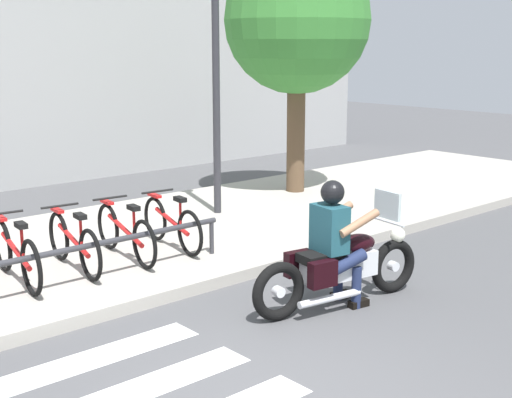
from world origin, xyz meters
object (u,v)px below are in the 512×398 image
rider (335,235)px  bicycle_6 (172,224)px  bicycle_5 (125,233)px  bike_rack (36,259)px  tree_near_rack (297,22)px  motorcycle (340,266)px  street_lamp (216,73)px  bicycle_3 (16,254)px  bicycle_4 (74,243)px

rider → bicycle_6: (-0.32, 2.67, -0.33)m
bicycle_5 → bicycle_6: bearing=-0.0°
bike_rack → tree_near_rack: tree_near_rack is taller
bike_rack → bicycle_6: bearing=14.3°
motorcycle → street_lamp: bearing=70.8°
street_lamp → tree_near_rack: bearing=10.4°
motorcycle → bicycle_6: bearing=98.4°
rider → bicycle_3: size_ratio=0.85×
bicycle_4 → bicycle_5: 0.72m
bicycle_5 → street_lamp: 3.37m
motorcycle → bicycle_6: motorcycle is taller
rider → bike_rack: (-2.49, 2.12, -0.25)m
rider → bicycle_6: rider is taller
tree_near_rack → bicycle_5: bearing=-160.8°
bicycle_3 → tree_near_rack: size_ratio=0.37×
rider → tree_near_rack: size_ratio=0.31×
tree_near_rack → bicycle_6: bearing=-157.6°
rider → tree_near_rack: tree_near_rack is taller
bicycle_5 → street_lamp: (2.48, 1.22, 1.93)m
bicycle_4 → street_lamp: size_ratio=0.42×
motorcycle → tree_near_rack: size_ratio=0.49×
bicycle_5 → tree_near_rack: tree_near_rack is taller
bicycle_4 → bicycle_5: bearing=0.0°
motorcycle → bicycle_5: (-1.12, 2.69, 0.03)m
bicycle_3 → motorcycle: bearing=-46.3°
tree_near_rack → motorcycle: bearing=-129.5°
rider → bicycle_5: bearing=111.3°
bicycle_5 → bicycle_6: bicycle_5 is taller
bicycle_3 → bicycle_5: size_ratio=1.00×
rider → bicycle_6: size_ratio=0.91×
bicycle_4 → rider: bearing=-56.6°
bicycle_6 → tree_near_rack: tree_near_rack is taller
bicycle_6 → bike_rack: (-2.17, -0.55, 0.08)m
rider → bicycle_3: (-2.49, 2.67, -0.32)m
street_lamp → bicycle_3: bearing=-162.7°
bike_rack → rider: bearing=-40.4°
bicycle_3 → rider: bearing=-47.0°
bicycle_5 → bicycle_4: bearing=-180.0°
bicycle_5 → motorcycle: bearing=-67.4°
bicycle_3 → bicycle_4: size_ratio=1.03×
motorcycle → bicycle_6: 2.72m
motorcycle → rider: 0.38m
bicycle_4 → bicycle_3: bearing=-180.0°
motorcycle → bicycle_4: motorcycle is taller
rider → street_lamp: (1.44, 3.90, 1.59)m
motorcycle → rider: size_ratio=1.57×
rider → bicycle_4: bearing=123.4°
bicycle_4 → bike_rack: (-0.72, -0.55, 0.08)m
motorcycle → rider: (-0.08, 0.02, 0.37)m
rider → street_lamp: 4.45m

